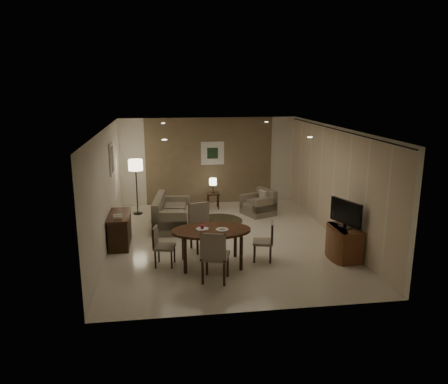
{
  "coord_description": "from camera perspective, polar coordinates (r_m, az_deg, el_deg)",
  "views": [
    {
      "loc": [
        -1.44,
        -9.95,
        3.68
      ],
      "look_at": [
        0.0,
        0.2,
        1.15
      ],
      "focal_mm": 35.0,
      "sensor_mm": 36.0,
      "label": 1
    }
  ],
  "objects": [
    {
      "name": "tv_cabinet",
      "position": [
        9.86,
        15.48,
        -6.4
      ],
      "size": [
        0.48,
        0.9,
        0.7
      ],
      "primitive_type": null,
      "color": "brown",
      "rests_on": "floor"
    },
    {
      "name": "telephone",
      "position": [
        10.13,
        -13.7,
        -3.07
      ],
      "size": [
        0.2,
        0.14,
        0.09
      ],
      "primitive_type": null,
      "color": "white",
      "rests_on": "console_desk"
    },
    {
      "name": "floor_lamp",
      "position": [
        12.84,
        -11.34,
        0.63
      ],
      "size": [
        0.41,
        0.41,
        1.61
      ],
      "primitive_type": null,
      "color": "#FFE5B7",
      "rests_on": "floor"
    },
    {
      "name": "chair_left",
      "position": [
        9.19,
        -7.75,
        -7.05
      ],
      "size": [
        0.48,
        0.48,
        0.84
      ],
      "primitive_type": null,
      "rotation": [
        0.0,
        0.0,
        1.37
      ],
      "color": "gray",
      "rests_on": "floor"
    },
    {
      "name": "flat_tv",
      "position": [
        9.65,
        15.62,
        -2.67
      ],
      "size": [
        0.36,
        0.85,
        0.6
      ],
      "primitive_type": null,
      "rotation": [
        0.0,
        0.0,
        0.35
      ],
      "color": "black",
      "rests_on": "tv_cabinet"
    },
    {
      "name": "armchair",
      "position": [
        12.67,
        4.5,
        -1.37
      ],
      "size": [
        1.03,
        1.05,
        0.72
      ],
      "primitive_type": null,
      "rotation": [
        0.0,
        0.0,
        -1.16
      ],
      "color": "gray",
      "rests_on": "floor"
    },
    {
      "name": "console_desk",
      "position": [
        10.54,
        -13.42,
        -4.81
      ],
      "size": [
        0.48,
        1.2,
        0.75
      ],
      "primitive_type": null,
      "color": "#432715",
      "rests_on": "floor"
    },
    {
      "name": "downlight_nr",
      "position": [
        8.69,
        11.15,
        7.03
      ],
      "size": [
        0.1,
        0.1,
        0.01
      ],
      "primitive_type": "cylinder",
      "color": "white",
      "rests_on": "ceiling"
    },
    {
      "name": "napkin",
      "position": [
        9.0,
        -0.24,
        -4.79
      ],
      "size": [
        0.12,
        0.08,
        0.03
      ],
      "primitive_type": "cube",
      "color": "white",
      "rests_on": "plate_b"
    },
    {
      "name": "downlight_fl",
      "position": [
        11.79,
        -7.95,
        8.89
      ],
      "size": [
        0.1,
        0.1,
        0.01
      ],
      "primitive_type": "cylinder",
      "color": "white",
      "rests_on": "ceiling"
    },
    {
      "name": "dining_table",
      "position": [
        9.16,
        -1.66,
        -7.22
      ],
      "size": [
        1.64,
        1.03,
        0.77
      ],
      "primitive_type": null,
      "color": "#432715",
      "rests_on": "floor"
    },
    {
      "name": "taupe_accent",
      "position": [
        13.71,
        -1.93,
        4.07
      ],
      "size": [
        3.96,
        0.03,
        2.7
      ],
      "primitive_type": "cube",
      "color": "#7E694E",
      "rests_on": "wall_back"
    },
    {
      "name": "room_shell",
      "position": [
        10.71,
        -0.15,
        1.29
      ],
      "size": [
        5.5,
        7.0,
        2.7
      ],
      "color": "beige",
      "rests_on": "ground"
    },
    {
      "name": "fruit_apple",
      "position": [
        9.04,
        -2.85,
        -4.52
      ],
      "size": [
        0.09,
        0.09,
        0.09
      ],
      "primitive_type": "sphere",
      "color": "#C91742",
      "rests_on": "plate_a"
    },
    {
      "name": "sofa",
      "position": [
        11.63,
        -6.81,
        -2.6
      ],
      "size": [
        1.81,
        1.04,
        0.81
      ],
      "primitive_type": null,
      "rotation": [
        0.0,
        0.0,
        1.46
      ],
      "color": "gray",
      "rests_on": "floor"
    },
    {
      "name": "art_back_frame",
      "position": [
        13.66,
        -1.51,
        5.1
      ],
      "size": [
        0.72,
        0.03,
        0.72
      ],
      "primitive_type": "cube",
      "color": "silver",
      "rests_on": "wall_back"
    },
    {
      "name": "curtain_rod",
      "position": [
        10.82,
        14.49,
        7.91
      ],
      "size": [
        0.03,
        6.8,
        0.03
      ],
      "primitive_type": "cylinder",
      "rotation": [
        1.57,
        0.0,
        0.0
      ],
      "color": "black",
      "rests_on": "wall_right"
    },
    {
      "name": "round_rug",
      "position": [
        12.14,
        -0.72,
        -3.76
      ],
      "size": [
        1.33,
        1.33,
        0.01
      ],
      "primitive_type": "cylinder",
      "color": "#403B23",
      "rests_on": "floor"
    },
    {
      "name": "plate_b",
      "position": [
        9.0,
        -0.24,
        -4.93
      ],
      "size": [
        0.26,
        0.26,
        0.02
      ],
      "primitive_type": "cylinder",
      "color": "white",
      "rests_on": "dining_table"
    },
    {
      "name": "plate_a",
      "position": [
        9.06,
        -2.85,
        -4.83
      ],
      "size": [
        0.26,
        0.26,
        0.02
      ],
      "primitive_type": "cylinder",
      "color": "white",
      "rests_on": "dining_table"
    },
    {
      "name": "art_left_frame",
      "position": [
        11.37,
        -14.47,
        4.16
      ],
      "size": [
        0.03,
        0.6,
        0.8
      ],
      "primitive_type": "cube",
      "color": "silver",
      "rests_on": "wall_left"
    },
    {
      "name": "art_back_canvas",
      "position": [
        13.64,
        -1.5,
        5.09
      ],
      "size": [
        0.34,
        0.01,
        0.34
      ],
      "primitive_type": "cube",
      "color": "#1B321D",
      "rests_on": "wall_back"
    },
    {
      "name": "table_lamp",
      "position": [
        13.19,
        -1.45,
        0.93
      ],
      "size": [
        0.22,
        0.22,
        0.5
      ],
      "primitive_type": null,
      "color": "#FFEAC1",
      "rests_on": "side_table"
    },
    {
      "name": "chair_far",
      "position": [
        9.91,
        -2.78,
        -4.7
      ],
      "size": [
        0.63,
        0.63,
        1.06
      ],
      "primitive_type": null,
      "rotation": [
        0.0,
        0.0,
        0.27
      ],
      "color": "gray",
      "rests_on": "floor"
    },
    {
      "name": "curtain_wall",
      "position": [
        11.02,
        14.08,
        1.08
      ],
      "size": [
        0.08,
        6.7,
        2.58
      ],
      "primitive_type": null,
      "color": "beige",
      "rests_on": "wall_right"
    },
    {
      "name": "side_table",
      "position": [
        13.31,
        -1.44,
        -1.12
      ],
      "size": [
        0.38,
        0.38,
        0.48
      ],
      "primitive_type": null,
      "color": "black",
      "rests_on": "floor"
    },
    {
      "name": "chair_near",
      "position": [
        8.4,
        -1.15,
        -8.26
      ],
      "size": [
        0.62,
        0.62,
        1.03
      ],
      "primitive_type": null,
      "rotation": [
        0.0,
        0.0,
        2.84
      ],
      "color": "gray",
      "rests_on": "floor"
    },
    {
      "name": "downlight_fr",
      "position": [
        12.13,
        5.57,
        9.09
      ],
      "size": [
        0.1,
        0.1,
        0.01
      ],
      "primitive_type": "cylinder",
      "color": "white",
      "rests_on": "ceiling"
    },
    {
      "name": "art_left_canvas",
      "position": [
        11.37,
        -14.39,
        4.17
      ],
      "size": [
        0.01,
        0.46,
        0.64
      ],
      "primitive_type": "cube",
      "color": "gray",
      "rests_on": "wall_left"
    },
    {
      "name": "downlight_nl",
      "position": [
        8.21,
        -7.8,
        6.78
      ],
      "size": [
        0.1,
        0.1,
        0.01
      ],
      "primitive_type": "cylinder",
      "color": "white",
      "rests_on": "ceiling"
    },
    {
      "name": "chair_right",
      "position": [
        9.41,
        5.07,
        -6.45
      ],
      "size": [
        0.49,
        0.49,
        0.84
      ],
      "primitive_type": null,
      "rotation": [
        0.0,
        0.0,
        -1.81
      ],
      "color": "gray",
      "rests_on": "floor"
    }
  ]
}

